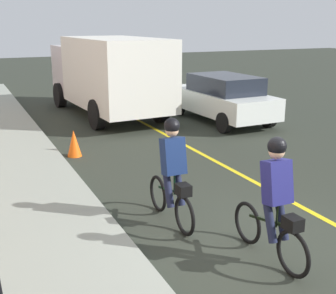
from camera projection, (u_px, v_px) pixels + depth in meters
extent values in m
plane|color=#2B3027|center=(262.00, 248.00, 6.79)|extent=(80.00, 80.00, 0.00)
torus|color=black|center=(158.00, 193.00, 8.04)|extent=(0.66, 0.06, 0.66)
torus|color=black|center=(185.00, 216.00, 7.13)|extent=(0.66, 0.06, 0.66)
cube|color=black|center=(170.00, 190.00, 7.52)|extent=(0.93, 0.04, 0.24)
cylinder|color=black|center=(174.00, 185.00, 7.35)|extent=(0.03, 0.03, 0.35)
cube|color=#12234D|center=(173.00, 156.00, 7.26)|extent=(0.34, 0.36, 0.63)
sphere|color=tan|center=(172.00, 130.00, 7.19)|extent=(0.22, 0.22, 0.22)
sphere|color=black|center=(172.00, 126.00, 7.17)|extent=(0.26, 0.26, 0.26)
cylinder|color=#191E38|center=(168.00, 188.00, 7.35)|extent=(0.34, 0.12, 0.65)
cylinder|color=#191E38|center=(179.00, 186.00, 7.43)|extent=(0.34, 0.12, 0.65)
cube|color=black|center=(183.00, 190.00, 7.06)|extent=(0.24, 0.20, 0.18)
torus|color=black|center=(247.00, 223.00, 6.88)|extent=(0.66, 0.06, 0.66)
torus|color=black|center=(293.00, 254.00, 5.96)|extent=(0.66, 0.06, 0.66)
cube|color=black|center=(270.00, 221.00, 6.35)|extent=(0.93, 0.04, 0.24)
cylinder|color=black|center=(277.00, 215.00, 6.18)|extent=(0.03, 0.03, 0.35)
cube|color=navy|center=(277.00, 182.00, 6.09)|extent=(0.34, 0.36, 0.63)
sphere|color=tan|center=(277.00, 151.00, 6.02)|extent=(0.22, 0.22, 0.22)
sphere|color=black|center=(277.00, 146.00, 6.00)|extent=(0.26, 0.26, 0.26)
cylinder|color=#191E38|center=(270.00, 219.00, 6.18)|extent=(0.34, 0.12, 0.65)
cylinder|color=#191E38|center=(281.00, 217.00, 6.26)|extent=(0.34, 0.12, 0.65)
cube|color=black|center=(293.00, 223.00, 5.89)|extent=(0.24, 0.20, 0.18)
cube|color=silver|center=(221.00, 102.00, 15.26)|extent=(4.45, 1.94, 0.70)
cube|color=#1E232D|center=(225.00, 84.00, 14.92)|extent=(2.51, 1.66, 0.56)
cylinder|color=black|center=(178.00, 107.00, 16.28)|extent=(0.65, 0.24, 0.64)
cylinder|color=black|center=(218.00, 103.00, 17.01)|extent=(0.65, 0.24, 0.64)
cylinder|color=black|center=(224.00, 123.00, 13.70)|extent=(0.65, 0.24, 0.64)
cylinder|color=black|center=(268.00, 118.00, 14.44)|extent=(0.65, 0.24, 0.64)
cube|color=silver|center=(116.00, 73.00, 15.23)|extent=(4.89, 2.68, 2.30)
cube|color=#C1B6BB|center=(85.00, 69.00, 18.18)|extent=(1.95, 2.31, 1.90)
cylinder|color=black|center=(60.00, 95.00, 17.81)|extent=(0.98, 0.36, 0.96)
cylinder|color=black|center=(113.00, 91.00, 18.83)|extent=(0.98, 0.36, 0.96)
cylinder|color=black|center=(97.00, 114.00, 14.13)|extent=(0.98, 0.36, 0.96)
cylinder|color=black|center=(160.00, 108.00, 15.15)|extent=(0.98, 0.36, 0.96)
cone|color=#FE5C12|center=(74.00, 143.00, 11.32)|extent=(0.36, 0.36, 0.68)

